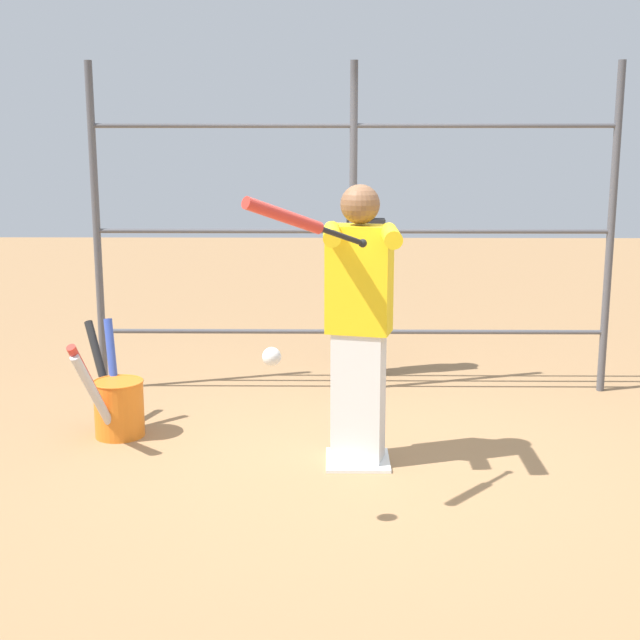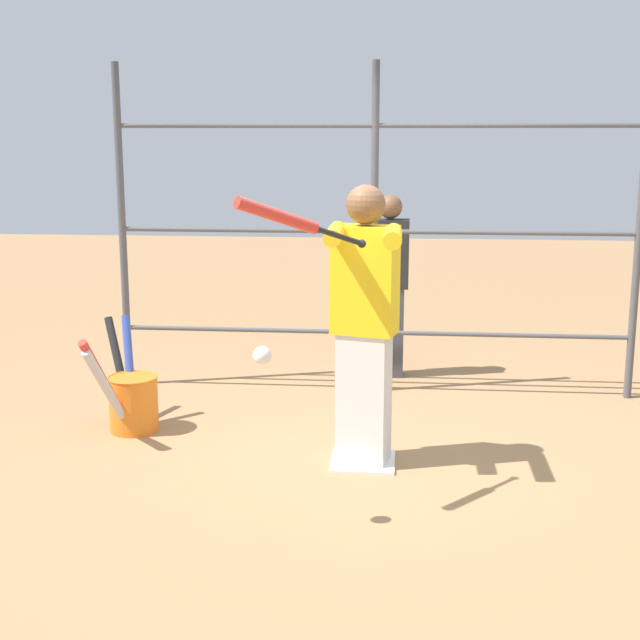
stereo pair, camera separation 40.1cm
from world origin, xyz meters
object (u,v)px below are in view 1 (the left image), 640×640
at_px(softball_in_flight, 272,357).
at_px(bystander_behind_fence, 365,282).
at_px(batter, 359,317).
at_px(baseball_bat_swinging, 295,220).
at_px(bat_bucket, 116,403).

relative_size(softball_in_flight, bystander_behind_fence, 0.06).
relative_size(batter, baseball_bat_swinging, 2.71).
bearing_deg(batter, softball_in_flight, 65.00).
height_order(batter, bystander_behind_fence, batter).
bearing_deg(bat_bucket, baseball_bat_swinging, 135.44).
bearing_deg(bystander_behind_fence, batter, 86.76).
bearing_deg(batter, baseball_bat_swinging, 65.11).
bearing_deg(softball_in_flight, baseball_bat_swinging, -115.38).
bearing_deg(baseball_bat_swinging, softball_in_flight, 64.62).
bearing_deg(batter, bat_bucket, -16.39).
distance_m(softball_in_flight, bystander_behind_fence, 3.15).
distance_m(baseball_bat_swinging, bat_bucket, 2.26).
bearing_deg(bat_bucket, bystander_behind_fence, -137.60).
bearing_deg(softball_in_flight, bat_bucket, -51.86).
bearing_deg(bat_bucket, batter, 163.61).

